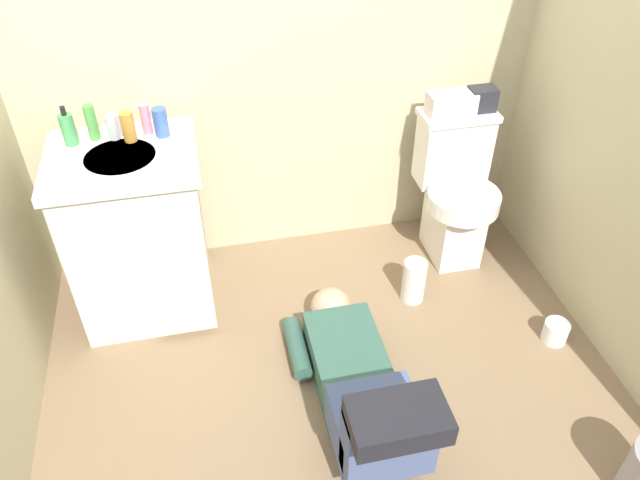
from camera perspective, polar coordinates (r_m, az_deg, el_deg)
ground_plane at (r=2.66m, az=1.30°, el=-13.54°), size 2.86×3.02×0.04m
wall_back at (r=2.79m, az=-3.72°, el=20.36°), size 2.52×0.08×2.40m
toilet at (r=3.12m, az=12.39°, el=4.49°), size 0.36×0.46×0.75m
vanity_cabinet at (r=2.81m, az=-16.37°, el=0.59°), size 0.60×0.53×0.82m
faucet at (r=2.69m, az=-18.17°, el=10.03°), size 0.02×0.02×0.10m
person_plumber at (r=2.42m, az=3.79°, el=-13.39°), size 0.39×1.06×0.52m
tissue_box at (r=2.96m, az=12.06°, el=12.28°), size 0.22×0.11×0.10m
toiletry_bag at (r=3.02m, az=14.76°, el=12.51°), size 0.12×0.09×0.11m
soap_dispenser at (r=2.69m, az=-22.27°, el=9.49°), size 0.06×0.06×0.17m
bottle_green at (r=2.69m, az=-20.39°, el=10.16°), size 0.04×0.04×0.15m
bottle_clear at (r=2.68m, az=-18.66°, el=9.89°), size 0.05×0.05×0.10m
bottle_amber at (r=2.64m, az=-17.33°, el=9.96°), size 0.05×0.05×0.12m
bottle_pink at (r=2.67m, az=-15.82°, el=10.71°), size 0.04×0.04×0.13m
bottle_blue at (r=2.64m, az=-14.53°, el=10.51°), size 0.06×0.06×0.12m
paper_towel_roll at (r=2.95m, az=8.68°, el=-3.76°), size 0.11×0.11×0.22m
toilet_paper_roll at (r=2.96m, az=20.96°, el=-7.93°), size 0.11×0.11×0.10m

